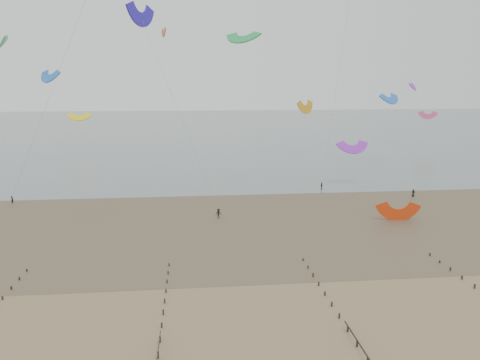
# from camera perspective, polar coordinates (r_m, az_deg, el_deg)

# --- Properties ---
(ground) EXTENTS (500.00, 500.00, 0.00)m
(ground) POSITION_cam_1_polar(r_m,az_deg,el_deg) (53.27, 6.48, -14.70)
(ground) COLOR brown
(ground) RESTS_ON ground
(sea_and_shore) EXTENTS (500.00, 665.00, 0.03)m
(sea_and_shore) POSITION_cam_1_polar(r_m,az_deg,el_deg) (84.54, -1.20, -4.43)
(sea_and_shore) COLOR #475654
(sea_and_shore) RESTS_ON ground
(kitesurfer_lead) EXTENTS (0.69, 0.62, 1.59)m
(kitesurfer_lead) POSITION_cam_1_polar(r_m,az_deg,el_deg) (103.35, -26.01, -2.17)
(kitesurfer_lead) COLOR black
(kitesurfer_lead) RESTS_ON ground
(kitesurfers) EXTENTS (145.87, 25.21, 1.78)m
(kitesurfers) POSITION_cam_1_polar(r_m,az_deg,el_deg) (104.79, 17.85, -1.33)
(kitesurfers) COLOR black
(kitesurfers) RESTS_ON ground
(grounded_kite) EXTENTS (7.10, 5.88, 3.56)m
(grounded_kite) POSITION_cam_1_polar(r_m,az_deg,el_deg) (86.64, 18.64, -4.67)
(grounded_kite) COLOR red
(grounded_kite) RESTS_ON ground
(kites_airborne) EXTENTS (244.20, 121.68, 40.63)m
(kites_airborne) POSITION_cam_1_polar(r_m,az_deg,el_deg) (136.08, -7.43, 11.57)
(kites_airborne) COLOR purple
(kites_airborne) RESTS_ON ground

